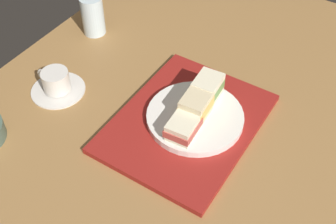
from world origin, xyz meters
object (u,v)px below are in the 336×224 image
Objects in this scene: drinking_glass at (93,15)px; sandwich_plate at (195,117)px; sandwich_far at (207,88)px; coffee_cup at (56,83)px; sandwich_near at (183,127)px; sandwich_middle at (196,106)px.

sandwich_plate is at bearing -110.20° from drinking_glass.
coffee_cup is at bearing 113.90° from sandwich_far.
coffee_cup is 1.20× the size of drinking_glass.
sandwich_near is 1.04× the size of sandwich_far.
drinking_glass is (16.32, 44.35, -0.26)cm from sandwich_middle.
sandwich_middle is 6.74cm from sandwich_far.
sandwich_plate is at bearing -75.90° from coffee_cup.
drinking_glass is at bearing 17.56° from coffee_cup.
sandwich_far reaches higher than sandwich_middle.
coffee_cup is (-9.12, 36.30, -3.64)cm from sandwich_middle.
sandwich_middle is at bearing -75.90° from coffee_cup.
sandwich_plate is 37.43cm from coffee_cup.
sandwich_plate is 47.39cm from drinking_glass.
sandwich_near is at bearing -175.11° from sandwich_plate.
coffee_cup is at bearing 104.10° from sandwich_plate.
sandwich_middle is at bearing -175.11° from sandwich_far.
sandwich_near reaches higher than sandwich_plate.
sandwich_near is 6.78cm from sandwich_middle.
coffee_cup is (-9.12, 36.30, 0.15)cm from sandwich_plate.
sandwich_near is 13.50cm from sandwich_far.
sandwich_middle reaches higher than coffee_cup.
coffee_cup is (-15.83, 35.73, -3.73)cm from sandwich_far.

